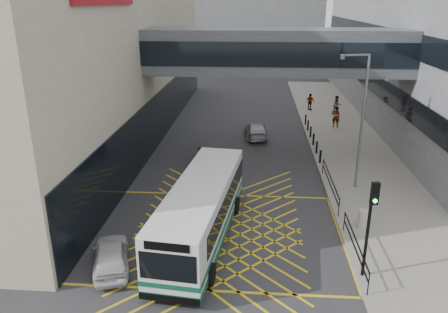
% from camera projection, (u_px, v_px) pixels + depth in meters
% --- Properties ---
extents(ground, '(120.00, 120.00, 0.00)m').
position_uv_depth(ground, '(218.00, 234.00, 21.46)').
color(ground, '#333335').
extents(building_whsmith, '(24.17, 42.00, 16.00)m').
position_uv_depth(building_whsmith, '(12.00, 37.00, 35.03)').
color(building_whsmith, '#BEAF94').
rests_on(building_whsmith, ground).
extents(building_far, '(28.00, 16.00, 18.00)m').
position_uv_depth(building_far, '(237.00, 11.00, 74.86)').
color(building_far, gray).
rests_on(building_far, ground).
extents(skybridge, '(20.00, 4.10, 3.00)m').
position_uv_depth(skybridge, '(276.00, 51.00, 29.97)').
color(skybridge, '#4B5055').
rests_on(skybridge, ground).
extents(pavement, '(6.00, 54.00, 0.16)m').
position_uv_depth(pavement, '(346.00, 143.00, 34.88)').
color(pavement, gray).
rests_on(pavement, ground).
extents(box_junction, '(12.00, 9.00, 0.01)m').
position_uv_depth(box_junction, '(218.00, 233.00, 21.46)').
color(box_junction, gold).
rests_on(box_junction, ground).
extents(bus, '(3.53, 10.56, 2.91)m').
position_uv_depth(bus, '(202.00, 209.00, 20.54)').
color(bus, silver).
rests_on(bus, ground).
extents(car_white, '(2.70, 4.25, 1.26)m').
position_uv_depth(car_white, '(111.00, 255.00, 18.52)').
color(car_white, silver).
rests_on(car_white, ground).
extents(car_dark, '(2.19, 4.34, 1.30)m').
position_uv_depth(car_dark, '(208.00, 156.00, 30.17)').
color(car_dark, black).
rests_on(car_dark, ground).
extents(car_silver, '(2.19, 4.33, 1.30)m').
position_uv_depth(car_silver, '(256.00, 130.00, 36.29)').
color(car_silver, '#9C9EA5').
rests_on(car_silver, ground).
extents(traffic_light, '(0.31, 0.50, 4.24)m').
position_uv_depth(traffic_light, '(371.00, 216.00, 16.93)').
color(traffic_light, black).
rests_on(traffic_light, pavement).
extents(street_lamp, '(1.79, 0.65, 7.91)m').
position_uv_depth(street_lamp, '(360.00, 115.00, 24.87)').
color(street_lamp, slate).
rests_on(street_lamp, pavement).
extents(litter_bin, '(0.54, 0.54, 0.94)m').
position_uv_depth(litter_bin, '(364.00, 219.00, 21.55)').
color(litter_bin, '#ADA89E').
rests_on(litter_bin, pavement).
extents(kerb_railings, '(0.05, 12.54, 1.00)m').
position_uv_depth(kerb_railings, '(340.00, 206.00, 22.40)').
color(kerb_railings, black).
rests_on(kerb_railings, pavement).
extents(bollards, '(0.14, 10.14, 0.90)m').
position_uv_depth(bollards, '(312.00, 135.00, 34.89)').
color(bollards, black).
rests_on(bollards, pavement).
extents(pedestrian_a, '(0.78, 0.58, 1.88)m').
position_uv_depth(pedestrian_a, '(336.00, 117.00, 38.47)').
color(pedestrian_a, gray).
rests_on(pedestrian_a, pavement).
extents(pedestrian_b, '(0.99, 0.69, 1.84)m').
position_uv_depth(pedestrian_b, '(337.00, 105.00, 42.78)').
color(pedestrian_b, gray).
rests_on(pedestrian_b, pavement).
extents(pedestrian_c, '(1.08, 1.01, 1.70)m').
position_uv_depth(pedestrian_c, '(310.00, 102.00, 44.58)').
color(pedestrian_c, gray).
rests_on(pedestrian_c, pavement).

